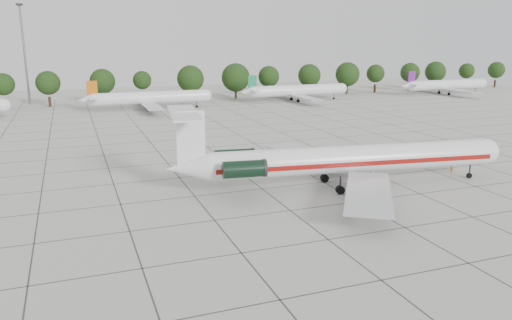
# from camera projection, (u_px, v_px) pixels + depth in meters

# --- Properties ---
(ground) EXTENTS (260.00, 260.00, 0.00)m
(ground) POSITION_uv_depth(u_px,v_px,m) (262.00, 189.00, 57.99)
(ground) COLOR #B2B3AB
(ground) RESTS_ON ground
(apron_joints) EXTENTS (170.00, 170.00, 0.02)m
(apron_joints) POSITION_uv_depth(u_px,v_px,m) (224.00, 160.00, 71.63)
(apron_joints) COLOR #383838
(apron_joints) RESTS_ON ground
(main_airliner) EXTENTS (40.75, 31.86, 9.59)m
(main_airliner) POSITION_uv_depth(u_px,v_px,m) (338.00, 159.00, 57.77)
(main_airliner) COLOR silver
(main_airliner) RESTS_ON ground
(ground_crew) EXTENTS (0.67, 0.60, 1.54)m
(ground_crew) POSITION_uv_depth(u_px,v_px,m) (451.00, 167.00, 64.58)
(ground_crew) COLOR orange
(ground_crew) RESTS_ON ground
(bg_airliner_c) EXTENTS (28.24, 27.20, 7.40)m
(bg_airliner_c) POSITION_uv_depth(u_px,v_px,m) (150.00, 98.00, 120.33)
(bg_airliner_c) COLOR silver
(bg_airliner_c) RESTS_ON ground
(bg_airliner_d) EXTENTS (28.24, 27.20, 7.40)m
(bg_airliner_d) POSITION_uv_depth(u_px,v_px,m) (298.00, 91.00, 137.04)
(bg_airliner_d) COLOR silver
(bg_airliner_d) RESTS_ON ground
(bg_airliner_e) EXTENTS (28.24, 27.20, 7.40)m
(bg_airliner_e) POSITION_uv_depth(u_px,v_px,m) (447.00, 85.00, 153.44)
(bg_airliner_e) COLOR silver
(bg_airliner_e) RESTS_ON ground
(tree_line) EXTENTS (249.86, 8.44, 10.22)m
(tree_line) POSITION_uv_depth(u_px,v_px,m) (103.00, 81.00, 129.88)
(tree_line) COLOR #332114
(tree_line) RESTS_ON ground
(floodlight_mast) EXTENTS (1.60, 1.60, 25.45)m
(floodlight_mast) POSITION_uv_depth(u_px,v_px,m) (24.00, 49.00, 128.02)
(floodlight_mast) COLOR slate
(floodlight_mast) RESTS_ON ground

